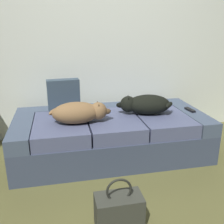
{
  "coord_description": "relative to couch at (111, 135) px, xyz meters",
  "views": [
    {
      "loc": [
        -0.52,
        -1.37,
        1.31
      ],
      "look_at": [
        0.0,
        1.05,
        0.49
      ],
      "focal_mm": 41.35,
      "sensor_mm": 36.0,
      "label": 1
    }
  ],
  "objects": [
    {
      "name": "dog_tan",
      "position": [
        -0.33,
        -0.15,
        0.32
      ],
      "size": [
        0.6,
        0.27,
        0.2
      ],
      "color": "olive",
      "rests_on": "couch"
    },
    {
      "name": "tv_remote",
      "position": [
        0.87,
        -0.04,
        0.23
      ],
      "size": [
        0.06,
        0.15,
        0.02
      ],
      "primitive_type": "cube",
      "rotation": [
        0.0,
        0.0,
        0.1
      ],
      "color": "black",
      "rests_on": "couch"
    },
    {
      "name": "couch",
      "position": [
        0.0,
        0.0,
        0.0
      ],
      "size": [
        1.97,
        0.95,
        0.44
      ],
      "color": "#3B465B",
      "rests_on": "ground"
    },
    {
      "name": "back_wall",
      "position": [
        0.0,
        0.65,
        1.18
      ],
      "size": [
        6.4,
        0.1,
        2.8
      ],
      "primitive_type": "cube",
      "color": "silver",
      "rests_on": "ground"
    },
    {
      "name": "handbag",
      "position": [
        -0.17,
        -1.07,
        -0.09
      ],
      "size": [
        0.32,
        0.18,
        0.38
      ],
      "color": "#363930",
      "rests_on": "ground"
    },
    {
      "name": "throw_pillow",
      "position": [
        -0.47,
        0.27,
        0.39
      ],
      "size": [
        0.35,
        0.15,
        0.34
      ],
      "primitive_type": "cube",
      "rotation": [
        0.0,
        0.0,
        0.08
      ],
      "color": "#354655",
      "rests_on": "couch"
    },
    {
      "name": "dog_dark",
      "position": [
        0.36,
        -0.04,
        0.32
      ],
      "size": [
        0.6,
        0.34,
        0.2
      ],
      "color": "black",
      "rests_on": "couch"
    }
  ]
}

